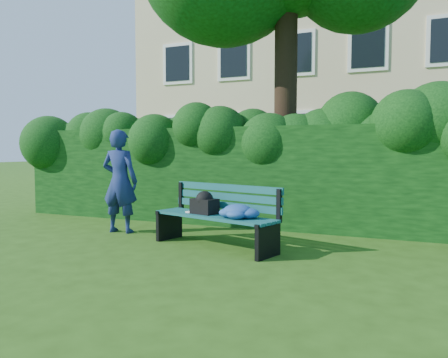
% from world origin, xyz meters
% --- Properties ---
extents(ground, '(80.00, 80.00, 0.00)m').
position_xyz_m(ground, '(0.00, 0.00, 0.00)').
color(ground, '#274A11').
rests_on(ground, ground).
extents(apartment_building, '(16.00, 8.08, 12.00)m').
position_xyz_m(apartment_building, '(-0.00, 13.99, 6.00)').
color(apartment_building, '#C9B287').
rests_on(apartment_building, ground).
extents(hedge, '(10.00, 1.00, 1.80)m').
position_xyz_m(hedge, '(0.00, 2.20, 0.90)').
color(hedge, black).
rests_on(hedge, ground).
extents(park_bench, '(2.02, 1.10, 0.89)m').
position_xyz_m(park_bench, '(0.14, 0.15, 0.50)').
color(park_bench, '#104C50').
rests_on(park_bench, ground).
extents(man_reading, '(0.67, 0.48, 1.73)m').
position_xyz_m(man_reading, '(-1.89, 0.57, 0.86)').
color(man_reading, navy).
rests_on(man_reading, ground).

